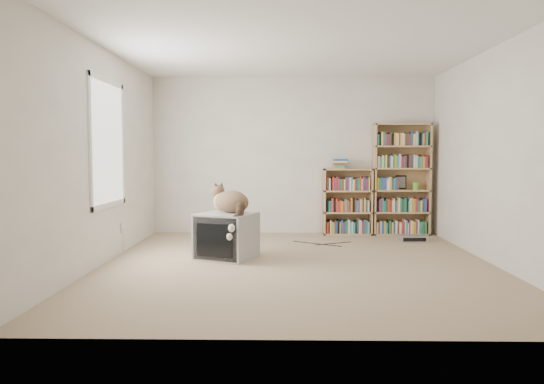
{
  "coord_description": "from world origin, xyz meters",
  "views": [
    {
      "loc": [
        -0.18,
        -6.03,
        1.26
      ],
      "look_at": [
        -0.31,
        1.0,
        0.77
      ],
      "focal_mm": 35.0,
      "sensor_mm": 36.0,
      "label": 1
    }
  ],
  "objects_px": {
    "cat": "(231,205)",
    "dvd_player": "(413,238)",
    "crt_tv": "(227,236)",
    "bookcase_tall": "(401,182)",
    "bookcase_short": "(347,204)"
  },
  "relations": [
    {
      "from": "cat",
      "to": "bookcase_tall",
      "type": "xyz_separation_m",
      "value": [
        2.5,
        2.01,
        0.18
      ]
    },
    {
      "from": "crt_tv",
      "to": "bookcase_tall",
      "type": "bearing_deg",
      "value": 61.21
    },
    {
      "from": "crt_tv",
      "to": "dvd_player",
      "type": "bearing_deg",
      "value": 50.32
    },
    {
      "from": "cat",
      "to": "dvd_player",
      "type": "relative_size",
      "value": 2.13
    },
    {
      "from": "crt_tv",
      "to": "bookcase_tall",
      "type": "height_order",
      "value": "bookcase_tall"
    },
    {
      "from": "bookcase_short",
      "to": "crt_tv",
      "type": "bearing_deg",
      "value": -130.45
    },
    {
      "from": "bookcase_tall",
      "to": "bookcase_short",
      "type": "height_order",
      "value": "bookcase_tall"
    },
    {
      "from": "cat",
      "to": "crt_tv",
      "type": "bearing_deg",
      "value": -134.85
    },
    {
      "from": "bookcase_tall",
      "to": "dvd_player",
      "type": "distance_m",
      "value": 1.04
    },
    {
      "from": "cat",
      "to": "dvd_player",
      "type": "distance_m",
      "value": 2.92
    },
    {
      "from": "crt_tv",
      "to": "cat",
      "type": "bearing_deg",
      "value": 26.58
    },
    {
      "from": "bookcase_short",
      "to": "bookcase_tall",
      "type": "bearing_deg",
      "value": 0.03
    },
    {
      "from": "bookcase_tall",
      "to": "crt_tv",
      "type": "bearing_deg",
      "value": -141.81
    },
    {
      "from": "crt_tv",
      "to": "bookcase_tall",
      "type": "distance_m",
      "value": 3.3
    },
    {
      "from": "bookcase_short",
      "to": "dvd_player",
      "type": "relative_size",
      "value": 2.71
    }
  ]
}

